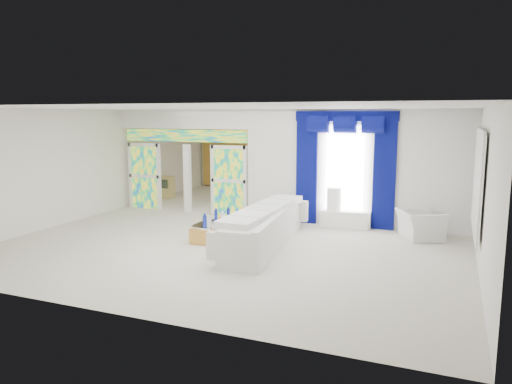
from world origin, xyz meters
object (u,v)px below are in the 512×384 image
at_px(white_sofa, 265,229).
at_px(coffee_table, 216,229).
at_px(grand_piano, 260,183).
at_px(armchair, 420,225).
at_px(console_table, 345,219).

relative_size(white_sofa, coffee_table, 2.31).
xyz_separation_m(white_sofa, grand_piano, (-2.34, 5.61, 0.16)).
bearing_deg(white_sofa, coffee_table, 161.88).
height_order(coffee_table, armchair, armchair).
relative_size(armchair, grand_piano, 0.48).
height_order(console_table, armchair, armchair).
distance_m(white_sofa, grand_piano, 6.08).
relative_size(white_sofa, grand_piano, 1.87).
height_order(coffee_table, grand_piano, grand_piano).
bearing_deg(grand_piano, armchair, -37.65).
bearing_deg(white_sofa, console_table, 56.98).
bearing_deg(grand_piano, coffee_table, -82.98).
xyz_separation_m(console_table, grand_piano, (-3.60, 3.17, 0.32)).
bearing_deg(armchair, console_table, 48.44).
bearing_deg(coffee_table, console_table, 39.24).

